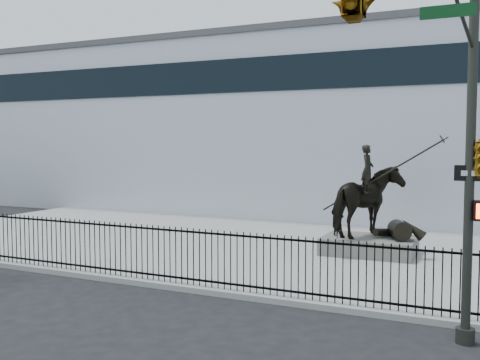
% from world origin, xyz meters
% --- Properties ---
extents(ground, '(120.00, 120.00, 0.00)m').
position_xyz_m(ground, '(0.00, 0.00, 0.00)').
color(ground, black).
rests_on(ground, ground).
extents(plaza, '(30.00, 12.00, 0.15)m').
position_xyz_m(plaza, '(0.00, 7.00, 0.07)').
color(plaza, '#9B9C99').
rests_on(plaza, ground).
extents(building, '(44.00, 14.00, 9.00)m').
position_xyz_m(building, '(0.00, 20.00, 4.50)').
color(building, silver).
rests_on(building, ground).
extents(picket_fence, '(22.10, 0.10, 1.50)m').
position_xyz_m(picket_fence, '(0.00, 1.25, 0.90)').
color(picket_fence, black).
rests_on(picket_fence, plaza).
extents(statue_plinth, '(3.02, 2.10, 0.56)m').
position_xyz_m(statue_plinth, '(3.58, 7.26, 0.43)').
color(statue_plinth, '#615F59').
rests_on(statue_plinth, plaza).
extents(equestrian_statue, '(3.82, 2.39, 3.23)m').
position_xyz_m(equestrian_statue, '(3.63, 7.27, 1.88)').
color(equestrian_statue, black).
rests_on(equestrian_statue, statue_plinth).
extents(traffic_signal_right, '(2.17, 6.86, 7.00)m').
position_xyz_m(traffic_signal_right, '(6.47, -2.00, 4.85)').
color(traffic_signal_right, '#282A24').
rests_on(traffic_signal_right, ground).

